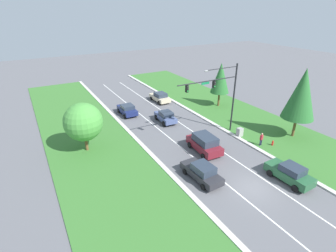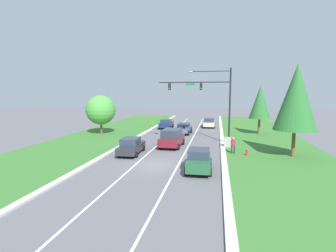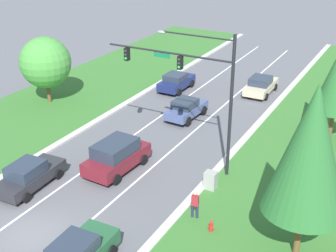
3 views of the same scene
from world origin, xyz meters
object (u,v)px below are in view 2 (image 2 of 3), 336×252
Objects in this scene: traffic_signal_mast at (210,94)px; charcoal_sedan at (131,146)px; navy_sedan at (166,124)px; fire_hydrant at (247,153)px; burgundy_suv at (172,138)px; conifer_far_right_tree at (260,102)px; champagne_sedan at (209,123)px; slate_blue_sedan at (184,128)px; conifer_near_right_tree at (296,97)px; oak_near_left_tree at (101,110)px; utility_cabinet at (227,142)px; forest_sedan at (199,160)px; pedestrian at (233,145)px.

traffic_signal_mast is 11.37m from charcoal_sedan.
fire_hydrant is at bearing -57.57° from navy_sedan.
conifer_far_right_tree reaches higher than burgundy_suv.
charcoal_sedan is 0.66× the size of conifer_far_right_tree.
traffic_signal_mast is at bearing -88.86° from champagne_sedan.
slate_blue_sedan is 0.48× the size of conifer_near_right_tree.
traffic_signal_mast reaches higher than conifer_far_right_tree.
conifer_near_right_tree is 25.54m from oak_near_left_tree.
oak_near_left_tree is at bearing 153.39° from fire_hydrant.
burgundy_suv reaches higher than champagne_sedan.
utility_cabinet is at bearing -52.42° from slate_blue_sedan.
navy_sedan is 17.01m from utility_cabinet.
utility_cabinet is at bearing 73.00° from forest_sedan.
oak_near_left_tree is at bearing 161.35° from utility_cabinet.
conifer_near_right_tree reaches higher than utility_cabinet.
utility_cabinet is 0.16× the size of conifer_far_right_tree.
navy_sedan is 0.73× the size of oak_near_left_tree.
conifer_far_right_tree is (-1.13, 13.35, -0.94)m from conifer_near_right_tree.
forest_sedan is 2.66× the size of pedestrian.
fire_hydrant is (3.78, -5.74, -5.55)m from traffic_signal_mast.
slate_blue_sedan is 0.73× the size of oak_near_left_tree.
navy_sedan is at bearing 132.08° from conifer_near_right_tree.
conifer_near_right_tree is 1.53× the size of oak_near_left_tree.
champagne_sedan reaches higher than utility_cabinet.
pedestrian reaches higher than champagne_sedan.
burgundy_suv is 2.82× the size of pedestrian.
charcoal_sedan is 10.73m from utility_cabinet.
slate_blue_sedan is 3.63× the size of utility_cabinet.
conifer_far_right_tree reaches higher than pedestrian.
slate_blue_sedan is 8.83m from champagne_sedan.
traffic_signal_mast is 6.04m from utility_cabinet.
conifer_far_right_tree reaches higher than forest_sedan.
burgundy_suv is 0.83× the size of oak_near_left_tree.
traffic_signal_mast is at bearing 85.98° from forest_sedan.
slate_blue_sedan is at bearing 72.64° from charcoal_sedan.
pedestrian is (2.52, -5.05, -4.96)m from traffic_signal_mast.
forest_sedan reaches higher than charcoal_sedan.
burgundy_suv is 1.05× the size of champagne_sedan.
oak_near_left_tree is at bearing 152.87° from burgundy_suv.
conifer_far_right_tree reaches higher than fire_hydrant.
champagne_sedan is 18.85m from oak_near_left_tree.
slate_blue_sedan is 13.34m from pedestrian.
forest_sedan is 6.95m from fire_hydrant.
burgundy_suv is at bearing -76.78° from navy_sedan.
conifer_far_right_tree is (6.89, 8.07, -1.18)m from traffic_signal_mast.
oak_near_left_tree is (-18.19, 9.05, 2.64)m from pedestrian.
navy_sedan is at bearing -159.27° from champagne_sedan.
champagne_sedan is (-0.03, 26.03, -0.07)m from forest_sedan.
conifer_near_right_tree is (8.47, 5.95, 4.78)m from forest_sedan.
conifer_near_right_tree is (5.50, -0.23, 4.72)m from pedestrian.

